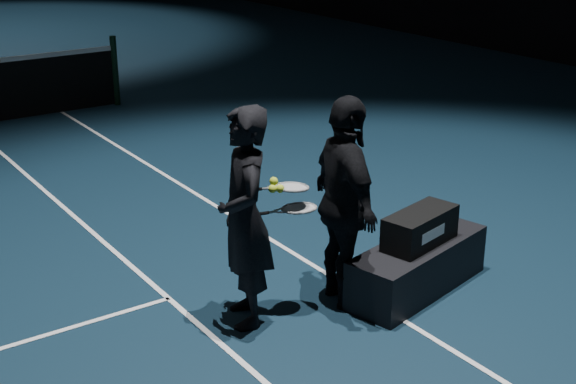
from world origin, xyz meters
The scene contains 9 objects.
net_post_right centered at (6.40, 0.00, 0.55)m, with size 0.10×0.10×1.10m, color black.
player_bench centered at (5.95, -7.45, 0.22)m, with size 1.44×0.48×0.43m, color black.
racket_bag centered at (5.95, -7.45, 0.58)m, with size 0.72×0.31×0.29m, color black.
bag_signature centered at (5.95, -7.61, 0.58)m, with size 0.34×0.00×0.10m, color white.
player_a centered at (4.48, -7.06, 0.88)m, with size 0.64×0.42×1.75m, color black.
player_b centered at (5.30, -7.25, 0.88)m, with size 1.03×0.43×1.75m, color black.
racket_lower centered at (4.91, -7.16, 0.89)m, with size 0.68×0.22×0.03m, color black, non-canonical shape.
racket_upper centered at (4.87, -7.11, 1.06)m, with size 0.68×0.22×0.03m, color black, non-canonical shape.
tennis_balls centered at (4.73, -7.11, 1.10)m, with size 0.12×0.10×0.12m, color #C5D42C, non-canonical shape.
Camera 1 is at (1.54, -11.91, 3.21)m, focal length 50.00 mm.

